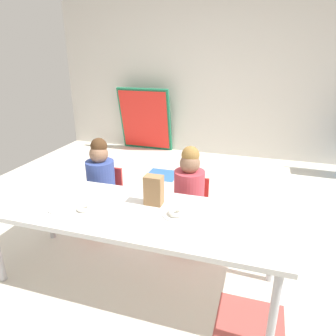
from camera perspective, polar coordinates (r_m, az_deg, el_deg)
ground_plane at (r=3.11m, az=-1.17°, el=-11.42°), size 5.23×5.19×0.02m
back_wall at (r=5.18m, az=8.30°, el=16.77°), size 5.23×0.10×2.60m
craft_table at (r=2.23m, az=-6.40°, el=-8.85°), size 2.11×0.73×0.60m
seated_child_near_camera at (r=2.94m, az=-12.23°, el=-1.56°), size 0.32×0.31×0.92m
seated_child_middle_seat at (r=2.65m, az=3.98°, el=-3.68°), size 0.33×0.33×0.92m
folded_activity_table at (r=5.39m, az=-4.27°, el=8.87°), size 0.90×0.29×1.09m
paper_bag_brown at (r=2.23m, az=-2.65°, el=-4.11°), size 0.13×0.09×0.22m
paper_plate_near_edge at (r=2.13m, az=1.46°, el=-8.69°), size 0.18×0.18×0.01m
paper_plate_center_table at (r=2.34m, az=-19.15°, el=-7.02°), size 0.18×0.18×0.01m
donut_powdered_on_plate at (r=2.12m, az=1.47°, el=-8.21°), size 0.11×0.11×0.03m
donut_powdered_loose at (r=2.27m, az=-15.31°, el=-7.22°), size 0.10×0.10×0.03m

